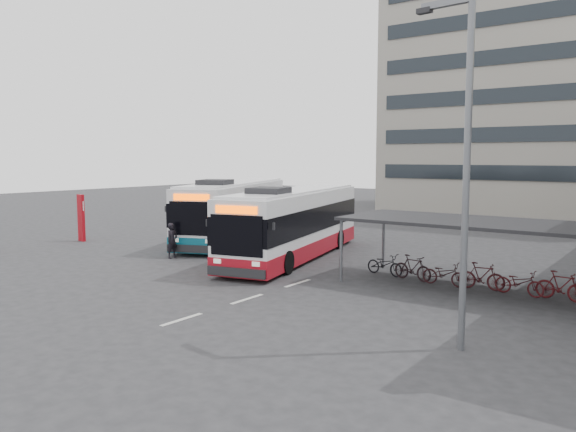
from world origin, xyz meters
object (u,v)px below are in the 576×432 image
Objects in this scene: bus_teal at (235,211)px; lamp_post at (463,152)px; pedestrian at (172,241)px; bus_main at (294,224)px.

lamp_post is at bearing -54.50° from bus_teal.
pedestrian is (1.67, -6.37, -0.84)m from bus_teal.
bus_main is 6.85m from bus_teal.
bus_main is 5.91m from pedestrian.
pedestrian is at bearing -97.45° from bus_teal.
lamp_post reaches higher than bus_teal.
lamp_post reaches higher than pedestrian.
pedestrian is 0.20× the size of lamp_post.
bus_main is 0.98× the size of bus_teal.
bus_main is at bearing -45.82° from bus_teal.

